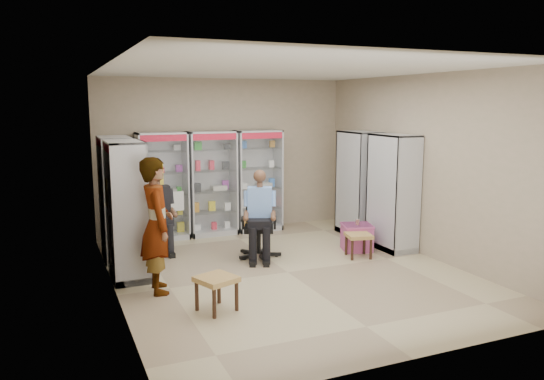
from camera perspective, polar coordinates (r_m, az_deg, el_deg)
name	(u,v)px	position (r m, az deg, el deg)	size (l,w,h in m)	color
floor	(288,272)	(8.10, 1.70, -8.83)	(6.00, 6.00, 0.00)	tan
room_shell	(288,142)	(7.72, 1.77, 5.20)	(5.02, 6.02, 3.01)	tan
cabinet_back_left	(163,186)	(10.02, -11.68, 0.38)	(0.90, 0.50, 2.00)	silver
cabinet_back_mid	(212,183)	(10.25, -6.47, 0.71)	(0.90, 0.50, 2.00)	#AFB2B6
cabinet_back_right	(258,181)	(10.56, -1.53, 1.01)	(0.90, 0.50, 2.00)	#B9BCC1
cabinet_right_far	(359,184)	(10.29, 9.29, 0.68)	(0.50, 0.90, 2.00)	#AAAEB1
cabinet_right_near	(393,192)	(9.39, 12.87, -0.25)	(0.50, 0.90, 2.00)	silver
cabinet_left_far	(117,198)	(8.98, -16.31, -0.83)	(0.50, 0.90, 2.00)	silver
cabinet_left_near	(127,210)	(7.90, -15.34, -2.13)	(0.50, 0.90, 2.00)	#B9BAC1
wooden_chair	(158,224)	(9.37, -12.18, -3.55)	(0.42, 0.42, 0.94)	black
seated_customer	(158,213)	(9.28, -12.16, -2.41)	(0.44, 0.60, 1.34)	black
office_chair	(259,225)	(8.75, -1.44, -3.80)	(0.59, 0.59, 1.08)	black
seated_shopkeeper	(260,217)	(8.67, -1.32, -2.92)	(0.45, 0.63, 1.37)	#779FEB
pink_trunk	(357,237)	(9.32, 9.10, -5.05)	(0.48, 0.46, 0.46)	#BB4A94
tea_glass	(358,222)	(9.23, 9.19, -3.42)	(0.07, 0.07, 0.10)	#4F2706
woven_stool_a	(358,245)	(8.93, 9.28, -5.90)	(0.40, 0.40, 0.40)	tan
woven_stool_b	(217,294)	(6.65, -5.98, -11.02)	(0.43, 0.43, 0.43)	olive
standing_man	(157,225)	(7.24, -12.29, -3.73)	(0.67, 0.44, 1.83)	gray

